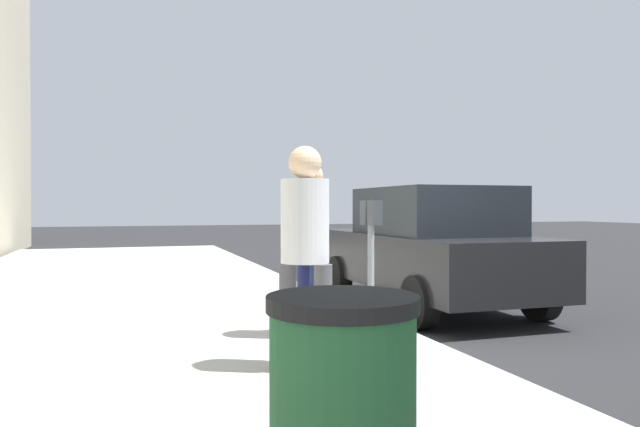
% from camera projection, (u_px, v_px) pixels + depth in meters
% --- Properties ---
extents(ground_plane, '(80.00, 80.00, 0.00)m').
position_uv_depth(ground_plane, '(391.00, 335.00, 6.82)').
color(ground_plane, '#232326').
rests_on(ground_plane, ground).
extents(sidewalk_slab, '(28.00, 6.00, 0.15)m').
position_uv_depth(sidewalk_slab, '(119.00, 348.00, 5.86)').
color(sidewalk_slab, '#A8A59E').
rests_on(sidewalk_slab, ground_plane).
extents(parking_meter, '(0.36, 0.12, 1.41)m').
position_uv_depth(parking_meter, '(371.00, 238.00, 6.22)').
color(parking_meter, gray).
rests_on(parking_meter, sidewalk_slab).
extents(pedestrian_at_meter, '(0.54, 0.39, 1.80)m').
position_uv_depth(pedestrian_at_meter, '(310.00, 234.00, 6.07)').
color(pedestrian_at_meter, '#191E4C').
rests_on(pedestrian_at_meter, sidewalk_slab).
extents(pedestrian_bystander, '(0.50, 0.40, 1.85)m').
position_uv_depth(pedestrian_bystander, '(305.00, 236.00, 4.86)').
color(pedestrian_bystander, '#47474C').
rests_on(pedestrian_bystander, sidewalk_slab).
extents(parked_sedan_near, '(4.42, 2.01, 1.77)m').
position_uv_depth(parked_sedan_near, '(429.00, 247.00, 8.68)').
color(parked_sedan_near, black).
rests_on(parked_sedan_near, ground_plane).
extents(trash_bin, '(0.59, 0.59, 1.01)m').
position_uv_depth(trash_bin, '(343.00, 426.00, 2.24)').
color(trash_bin, '#1E4C2D').
rests_on(trash_bin, sidewalk_slab).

